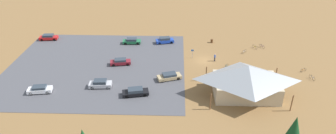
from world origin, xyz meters
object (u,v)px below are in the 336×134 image
(pine_midwest, at_px, (293,133))
(car_silver_aisle_side, at_px, (100,84))
(bicycle_yellow_trailside, at_px, (255,47))
(car_blue_back_corner, at_px, (165,40))
(car_green_far_end, at_px, (132,41))
(bicycle_white_back_row, at_px, (244,52))
(car_maroon_front_row, at_px, (120,62))
(lot_sign, at_px, (192,52))
(bicycle_teal_yard_front, at_px, (226,66))
(visitor_crossing_yard, at_px, (215,57))
(bicycle_silver_yard_center, at_px, (312,78))
(car_tan_second_row, at_px, (169,76))
(car_white_mid_lot, at_px, (40,89))
(car_red_inner_stall, at_px, (49,37))
(bike_pavilion, at_px, (247,79))
(trash_bin, at_px, (212,41))
(bicycle_orange_yard_left, at_px, (303,70))
(bicycle_purple_near_porch, at_px, (262,46))
(car_black_near_entry, at_px, (135,92))
(bicycle_red_edge_north, at_px, (243,66))

(pine_midwest, xyz_separation_m, car_silver_aisle_side, (29.66, -17.28, -3.76))
(bicycle_yellow_trailside, height_order, car_blue_back_corner, car_blue_back_corner)
(car_green_far_end, distance_m, car_silver_aisle_side, 20.55)
(bicycle_white_back_row, bearing_deg, car_maroon_front_row, 13.49)
(lot_sign, xyz_separation_m, bicycle_teal_yard_front, (-7.07, 4.36, -1.02))
(bicycle_yellow_trailside, height_order, visitor_crossing_yard, visitor_crossing_yard)
(car_maroon_front_row, relative_size, car_silver_aisle_side, 1.06)
(bicycle_silver_yard_center, bearing_deg, lot_sign, -20.24)
(lot_sign, relative_size, pine_midwest, 0.31)
(car_tan_second_row, height_order, car_white_mid_lot, car_white_mid_lot)
(bicycle_yellow_trailside, height_order, car_red_inner_stall, car_red_inner_stall)
(car_red_inner_stall, distance_m, visitor_crossing_yard, 42.34)
(car_maroon_front_row, bearing_deg, car_red_inner_stall, -31.88)
(car_green_far_end, height_order, visitor_crossing_yard, visitor_crossing_yard)
(pine_midwest, distance_m, car_green_far_end, 46.17)
(bike_pavilion, distance_m, car_red_inner_stall, 51.04)
(trash_bin, xyz_separation_m, pine_midwest, (-6.64, 38.94, 4.10))
(car_silver_aisle_side, relative_size, visitor_crossing_yard, 2.48)
(bicycle_orange_yard_left, height_order, car_white_mid_lot, car_white_mid_lot)
(pine_midwest, distance_m, car_red_inner_stall, 62.14)
(bicycle_yellow_trailside, distance_m, bicycle_silver_yard_center, 16.43)
(car_green_far_end, height_order, car_silver_aisle_side, car_silver_aisle_side)
(car_red_inner_stall, xyz_separation_m, car_silver_aisle_side, (-18.34, 21.98, 0.04))
(bicycle_yellow_trailside, relative_size, bicycle_silver_yard_center, 0.84)
(bicycle_orange_yard_left, relative_size, car_maroon_front_row, 0.32)
(bicycle_teal_yard_front, bearing_deg, visitor_crossing_yard, -54.58)
(bicycle_white_back_row, xyz_separation_m, car_white_mid_lot, (40.69, 18.05, 0.34))
(bicycle_teal_yard_front, distance_m, car_green_far_end, 24.72)
(bicycle_purple_near_porch, relative_size, visitor_crossing_yard, 0.89)
(bike_pavilion, height_order, car_black_near_entry, bike_pavilion)
(car_green_far_end, xyz_separation_m, visitor_crossing_yard, (-19.56, 8.70, 0.18))
(car_red_inner_stall, height_order, car_black_near_entry, car_red_inner_stall)
(bicycle_purple_near_porch, distance_m, bicycle_orange_yard_left, 13.00)
(bicycle_orange_yard_left, relative_size, car_black_near_entry, 0.29)
(car_silver_aisle_side, bearing_deg, bicycle_red_edge_north, -163.03)
(car_blue_back_corner, bearing_deg, car_white_mid_lot, 46.46)
(bicycle_white_back_row, bearing_deg, bicycle_yellow_trailside, -138.00)
(bicycle_white_back_row, relative_size, car_green_far_end, 0.29)
(pine_midwest, bearing_deg, bike_pavilion, -79.80)
(car_silver_aisle_side, bearing_deg, bicycle_white_back_row, -152.16)
(car_white_mid_lot, height_order, car_silver_aisle_side, car_silver_aisle_side)
(car_white_mid_lot, bearing_deg, visitor_crossing_yard, -157.51)
(bicycle_orange_yard_left, xyz_separation_m, visitor_crossing_yard, (17.88, -4.21, 0.56))
(bike_pavilion, distance_m, car_maroon_front_row, 27.00)
(bicycle_silver_yard_center, bearing_deg, bicycle_red_edge_north, -18.99)
(car_blue_back_corner, bearing_deg, bicycle_orange_yard_left, 155.17)
(lot_sign, height_order, bicycle_white_back_row, lot_sign)
(bike_pavilion, distance_m, bicycle_teal_yard_front, 10.76)
(trash_bin, bearing_deg, car_red_inner_stall, -0.45)
(bicycle_silver_yard_center, bearing_deg, bike_pavilion, 22.41)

